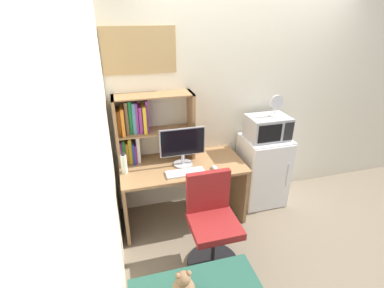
{
  "coord_description": "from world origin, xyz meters",
  "views": [
    {
      "loc": [
        -1.48,
        -2.97,
        2.25
      ],
      "look_at": [
        -0.78,
        -0.37,
        0.97
      ],
      "focal_mm": 26.46,
      "sensor_mm": 36.0,
      "label": 1
    }
  ],
  "objects_px": {
    "mini_fridge": "(262,170)",
    "desk_chair": "(212,227)",
    "monitor": "(183,145)",
    "desk_fan": "(276,104)",
    "keyboard": "(185,173)",
    "teddy_bear": "(184,287)",
    "wall_corkboard": "(139,51)",
    "water_bottle": "(124,164)",
    "microwave": "(268,127)",
    "hutch_bookshelf": "(141,128)",
    "computer_mouse": "(214,168)"
  },
  "relations": [
    {
      "from": "mini_fridge",
      "to": "desk_chair",
      "type": "bearing_deg",
      "value": -140.08
    },
    {
      "from": "monitor",
      "to": "desk_fan",
      "type": "relative_size",
      "value": 1.98
    },
    {
      "from": "monitor",
      "to": "desk_fan",
      "type": "xyz_separation_m",
      "value": [
        1.1,
        0.07,
        0.33
      ]
    },
    {
      "from": "keyboard",
      "to": "desk_chair",
      "type": "height_order",
      "value": "desk_chair"
    },
    {
      "from": "teddy_bear",
      "to": "wall_corkboard",
      "type": "relative_size",
      "value": 0.33
    },
    {
      "from": "keyboard",
      "to": "desk_fan",
      "type": "distance_m",
      "value": 1.28
    },
    {
      "from": "water_bottle",
      "to": "microwave",
      "type": "distance_m",
      "value": 1.67
    },
    {
      "from": "hutch_bookshelf",
      "to": "desk_fan",
      "type": "bearing_deg",
      "value": -5.71
    },
    {
      "from": "monitor",
      "to": "keyboard",
      "type": "height_order",
      "value": "monitor"
    },
    {
      "from": "computer_mouse",
      "to": "water_bottle",
      "type": "xyz_separation_m",
      "value": [
        -0.92,
        0.17,
        0.09
      ]
    },
    {
      "from": "monitor",
      "to": "wall_corkboard",
      "type": "relative_size",
      "value": 0.67
    },
    {
      "from": "hutch_bookshelf",
      "to": "keyboard",
      "type": "height_order",
      "value": "hutch_bookshelf"
    },
    {
      "from": "computer_mouse",
      "to": "desk_chair",
      "type": "distance_m",
      "value": 0.64
    },
    {
      "from": "mini_fridge",
      "to": "teddy_bear",
      "type": "height_order",
      "value": "mini_fridge"
    },
    {
      "from": "monitor",
      "to": "teddy_bear",
      "type": "distance_m",
      "value": 1.44
    },
    {
      "from": "microwave",
      "to": "wall_corkboard",
      "type": "distance_m",
      "value": 1.66
    },
    {
      "from": "keyboard",
      "to": "microwave",
      "type": "distance_m",
      "value": 1.13
    },
    {
      "from": "water_bottle",
      "to": "computer_mouse",
      "type": "bearing_deg",
      "value": -10.66
    },
    {
      "from": "desk_fan",
      "to": "desk_chair",
      "type": "bearing_deg",
      "value": -142.11
    },
    {
      "from": "monitor",
      "to": "water_bottle",
      "type": "distance_m",
      "value": 0.64
    },
    {
      "from": "desk_fan",
      "to": "teddy_bear",
      "type": "relative_size",
      "value": 1.01
    },
    {
      "from": "computer_mouse",
      "to": "wall_corkboard",
      "type": "relative_size",
      "value": 0.12
    },
    {
      "from": "keyboard",
      "to": "monitor",
      "type": "bearing_deg",
      "value": 84.23
    },
    {
      "from": "keyboard",
      "to": "computer_mouse",
      "type": "relative_size",
      "value": 4.57
    },
    {
      "from": "microwave",
      "to": "monitor",
      "type": "bearing_deg",
      "value": -175.63
    },
    {
      "from": "hutch_bookshelf",
      "to": "wall_corkboard",
      "type": "relative_size",
      "value": 1.15
    },
    {
      "from": "mini_fridge",
      "to": "teddy_bear",
      "type": "xyz_separation_m",
      "value": [
        -1.36,
        -1.42,
        0.1
      ]
    },
    {
      "from": "monitor",
      "to": "keyboard",
      "type": "xyz_separation_m",
      "value": [
        -0.02,
        -0.19,
        -0.23
      ]
    },
    {
      "from": "hutch_bookshelf",
      "to": "keyboard",
      "type": "bearing_deg",
      "value": -47.7
    },
    {
      "from": "monitor",
      "to": "desk_chair",
      "type": "xyz_separation_m",
      "value": [
        0.1,
        -0.7,
        -0.54
      ]
    },
    {
      "from": "desk_chair",
      "to": "monitor",
      "type": "bearing_deg",
      "value": 98.48
    },
    {
      "from": "microwave",
      "to": "wall_corkboard",
      "type": "bearing_deg",
      "value": 169.79
    },
    {
      "from": "computer_mouse",
      "to": "desk_fan",
      "type": "bearing_deg",
      "value": 17.79
    },
    {
      "from": "hutch_bookshelf",
      "to": "desk_fan",
      "type": "distance_m",
      "value": 1.52
    },
    {
      "from": "mini_fridge",
      "to": "microwave",
      "type": "relative_size",
      "value": 1.88
    },
    {
      "from": "hutch_bookshelf",
      "to": "water_bottle",
      "type": "distance_m",
      "value": 0.43
    },
    {
      "from": "keyboard",
      "to": "microwave",
      "type": "xyz_separation_m",
      "value": [
        1.06,
        0.27,
        0.29
      ]
    },
    {
      "from": "monitor",
      "to": "water_bottle",
      "type": "bearing_deg",
      "value": -179.04
    },
    {
      "from": "desk_fan",
      "to": "teddy_bear",
      "type": "height_order",
      "value": "desk_fan"
    },
    {
      "from": "water_bottle",
      "to": "desk_chair",
      "type": "bearing_deg",
      "value": -43.63
    },
    {
      "from": "microwave",
      "to": "teddy_bear",
      "type": "xyz_separation_m",
      "value": [
        -1.36,
        -1.42,
        -0.47
      ]
    },
    {
      "from": "monitor",
      "to": "wall_corkboard",
      "type": "distance_m",
      "value": 1.05
    },
    {
      "from": "wall_corkboard",
      "to": "keyboard",
      "type": "bearing_deg",
      "value": -57.84
    },
    {
      "from": "water_bottle",
      "to": "teddy_bear",
      "type": "height_order",
      "value": "water_bottle"
    },
    {
      "from": "computer_mouse",
      "to": "microwave",
      "type": "distance_m",
      "value": 0.83
    },
    {
      "from": "desk_chair",
      "to": "teddy_bear",
      "type": "height_order",
      "value": "desk_chair"
    },
    {
      "from": "hutch_bookshelf",
      "to": "desk_chair",
      "type": "distance_m",
      "value": 1.26
    },
    {
      "from": "computer_mouse",
      "to": "desk_chair",
      "type": "bearing_deg",
      "value": -110.59
    },
    {
      "from": "hutch_bookshelf",
      "to": "monitor",
      "type": "xyz_separation_m",
      "value": [
        0.4,
        -0.22,
        -0.15
      ]
    },
    {
      "from": "monitor",
      "to": "teddy_bear",
      "type": "bearing_deg",
      "value": -103.49
    }
  ]
}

